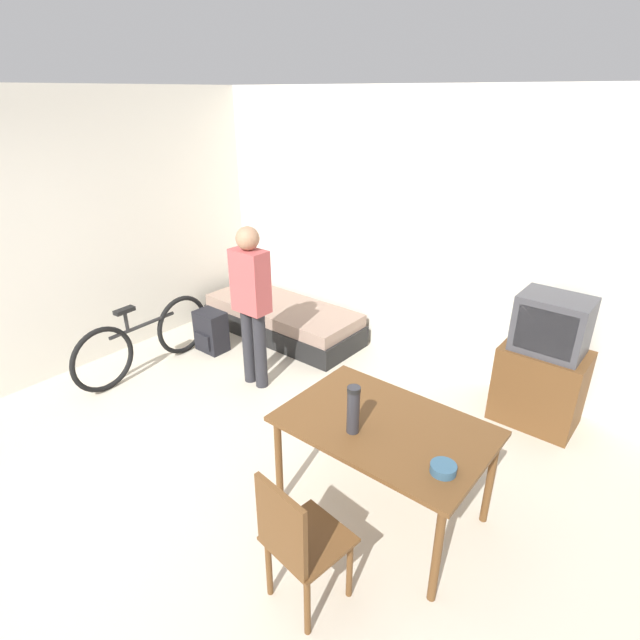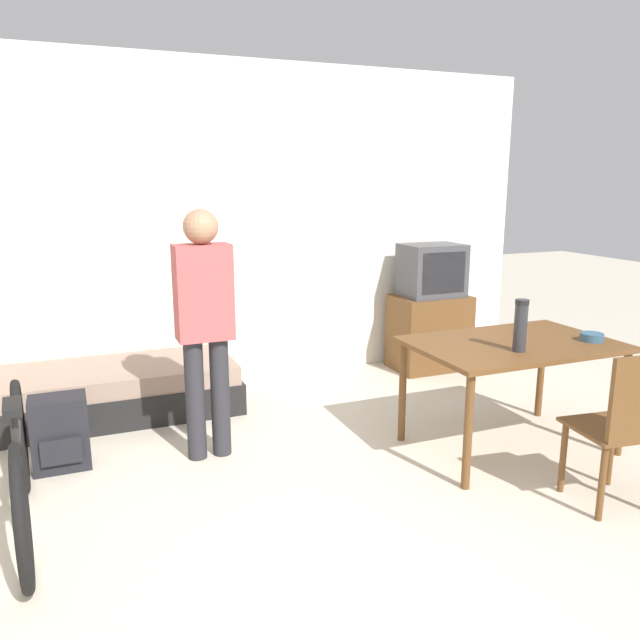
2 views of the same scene
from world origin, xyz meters
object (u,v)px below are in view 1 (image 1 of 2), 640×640
(dining_table, at_px, (384,434))
(wooden_chair, at_px, (296,540))
(tv, at_px, (543,367))
(daybed, at_px, (283,319))
(mate_bowl, at_px, (443,469))
(thermos_flask, at_px, (353,408))
(bicycle, at_px, (145,340))
(backpack, at_px, (211,331))
(person_standing, at_px, (251,298))

(dining_table, relative_size, wooden_chair, 1.46)
(tv, relative_size, wooden_chair, 1.31)
(daybed, xyz_separation_m, mate_bowl, (2.89, -1.77, 0.56))
(dining_table, height_order, thermos_flask, thermos_flask)
(bicycle, bearing_deg, wooden_chair, -18.58)
(thermos_flask, distance_m, backpack, 2.88)
(wooden_chair, xyz_separation_m, backpack, (-2.76, 1.68, -0.27))
(dining_table, height_order, backpack, dining_table)
(tv, bearing_deg, daybed, -177.50)
(tv, height_order, mate_bowl, tv)
(thermos_flask, relative_size, mate_bowl, 2.19)
(thermos_flask, bearing_deg, mate_bowl, 1.80)
(bicycle, height_order, person_standing, person_standing)
(bicycle, height_order, thermos_flask, thermos_flask)
(daybed, relative_size, backpack, 4.21)
(tv, height_order, dining_table, tv)
(bicycle, distance_m, person_standing, 1.31)
(wooden_chair, relative_size, bicycle, 0.56)
(bicycle, bearing_deg, daybed, 71.19)
(wooden_chair, bearing_deg, tv, 80.14)
(mate_bowl, height_order, backpack, mate_bowl)
(mate_bowl, bearing_deg, bicycle, 175.25)
(backpack, bearing_deg, wooden_chair, -31.35)
(wooden_chair, xyz_separation_m, person_standing, (-1.88, 1.50, 0.41))
(dining_table, relative_size, person_standing, 0.83)
(bicycle, relative_size, thermos_flask, 5.02)
(person_standing, relative_size, mate_bowl, 10.77)
(wooden_chair, bearing_deg, thermos_flask, 101.34)
(dining_table, xyz_separation_m, mate_bowl, (0.48, -0.17, 0.10))
(backpack, bearing_deg, mate_bowl, -16.87)
(dining_table, bearing_deg, mate_bowl, -19.52)
(dining_table, distance_m, person_standing, 1.98)
(daybed, relative_size, wooden_chair, 2.16)
(dining_table, height_order, mate_bowl, mate_bowl)
(dining_table, relative_size, thermos_flask, 4.06)
(daybed, xyz_separation_m, backpack, (-0.33, -0.80, 0.04))
(tv, xyz_separation_m, dining_table, (-0.47, -1.73, 0.11))
(bicycle, relative_size, mate_bowl, 10.98)
(tv, distance_m, backpack, 3.36)
(dining_table, bearing_deg, thermos_flask, -121.52)
(person_standing, height_order, thermos_flask, person_standing)
(thermos_flask, relative_size, backpack, 0.70)
(bicycle, relative_size, person_standing, 1.02)
(dining_table, bearing_deg, daybed, 146.30)
(daybed, distance_m, dining_table, 2.93)
(wooden_chair, bearing_deg, dining_table, 91.36)
(dining_table, xyz_separation_m, thermos_flask, (-0.12, -0.19, 0.25))
(dining_table, height_order, bicycle, bicycle)
(person_standing, bearing_deg, tv, 25.32)
(tv, xyz_separation_m, person_standing, (-2.33, -1.10, 0.38))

